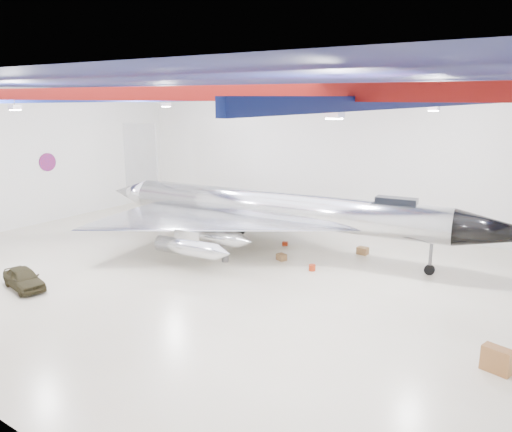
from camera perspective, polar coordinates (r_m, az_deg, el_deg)
The scene contains 16 objects.
floor at distance 30.09m, azimuth -3.98°, elevation -6.55°, with size 40.00×40.00×0.00m, color #C3B69B.
wall_back at distance 41.31m, azimuth 9.10°, elevation 6.66°, with size 40.00×40.00×0.00m, color silver.
wall_left at distance 43.98m, azimuth -25.02°, elevation 5.98°, with size 30.00×30.00×0.00m, color silver.
ceiling at distance 28.28m, azimuth -4.36°, elevation 14.89°, with size 40.00×40.00×0.00m, color #0A0F38.
ceiling_structure at distance 28.27m, azimuth -4.33°, elevation 13.52°, with size 39.50×29.50×1.08m.
wall_roundel at distance 45.02m, azimuth -22.73°, elevation 5.70°, with size 1.50×1.50×0.10m, color #B21414.
jet_aircraft at distance 33.30m, azimuth 2.52°, elevation 0.37°, with size 30.55×19.71×8.35m.
jeep at distance 30.34m, azimuth -25.00°, elevation -6.49°, with size 1.38×3.42×1.16m, color #332E19.
desk at distance 21.86m, azimuth 25.82°, elevation -14.58°, with size 1.08×0.54×0.99m, color brown.
crate_ply at distance 33.26m, azimuth -5.75°, elevation -4.23°, with size 0.59×0.47×0.41m, color olive.
toolbox_red at distance 35.49m, azimuth 3.35°, elevation -3.16°, with size 0.39×0.31×0.27m, color #A92E10.
engine_drum at distance 32.06m, azimuth -3.53°, elevation -4.90°, with size 0.42×0.42×0.38m, color #59595B.
parts_bin at distance 34.22m, azimuth 12.09°, elevation -3.90°, with size 0.69×0.55×0.48m, color olive.
crate_small at distance 37.87m, azimuth -6.23°, elevation -2.18°, with size 0.33×0.27×0.23m, color #59595B.
tool_chest at distance 30.59m, azimuth 6.43°, elevation -5.89°, with size 0.41×0.41×0.37m, color #A92E10.
oil_barrel at distance 32.32m, azimuth 2.93°, elevation -4.71°, with size 0.59×0.47×0.41m, color olive.
Camera 1 is at (17.80, -21.96, 10.29)m, focal length 35.00 mm.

